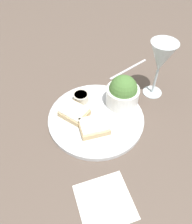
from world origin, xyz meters
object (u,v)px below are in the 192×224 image
at_px(cheese_toast_near, 94,126).
at_px(cheese_toast_far, 74,112).
at_px(napkin, 105,202).
at_px(sauce_ramekin, 81,97).
at_px(fork, 129,69).
at_px(salad_bowl, 123,92).
at_px(wine_glass, 161,59).

distance_m(cheese_toast_near, cheese_toast_far, 0.08).
relative_size(cheese_toast_far, napkin, 0.65).
relative_size(sauce_ramekin, fork, 0.33).
distance_m(cheese_toast_far, napkin, 0.27).
distance_m(cheese_toast_near, fork, 0.32).
bearing_deg(sauce_ramekin, salad_bowl, -6.10).
bearing_deg(fork, salad_bowl, -103.93).
height_order(salad_bowl, wine_glass, wine_glass).
distance_m(sauce_ramekin, wine_glass, 0.27).
bearing_deg(napkin, salad_bowl, 77.55).
height_order(cheese_toast_near, napkin, cheese_toast_near).
bearing_deg(salad_bowl, cheese_toast_far, -161.14).
xyz_separation_m(salad_bowl, napkin, (-0.07, -0.30, -0.05)).
xyz_separation_m(wine_glass, fork, (-0.06, 0.13, -0.13)).
bearing_deg(wine_glass, salad_bowl, -151.80).
relative_size(cheese_toast_far, wine_glass, 0.53).
height_order(cheese_toast_far, wine_glass, wine_glass).
bearing_deg(fork, sauce_ramekin, -135.12).
height_order(wine_glass, napkin, wine_glass).
distance_m(wine_glass, fork, 0.20).
relative_size(salad_bowl, fork, 0.66).
relative_size(sauce_ramekin, cheese_toast_far, 0.50).
height_order(cheese_toast_near, fork, cheese_toast_near).
relative_size(sauce_ramekin, cheese_toast_near, 0.53).
bearing_deg(salad_bowl, cheese_toast_near, -130.61).
bearing_deg(cheese_toast_far, wine_glass, 23.05).
bearing_deg(wine_glass, sauce_ramekin, -169.13).
bearing_deg(fork, cheese_toast_near, -114.90).
xyz_separation_m(cheese_toast_far, wine_glass, (0.26, 0.11, 0.11)).
height_order(cheese_toast_near, wine_glass, wine_glass).
distance_m(sauce_ramekin, cheese_toast_far, 0.07).
height_order(cheese_toast_far, fork, cheese_toast_far).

